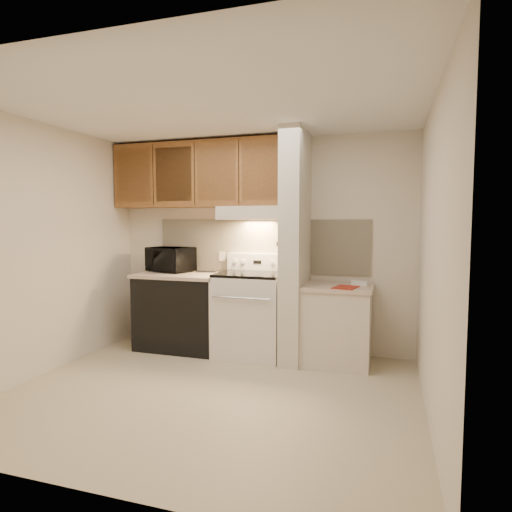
% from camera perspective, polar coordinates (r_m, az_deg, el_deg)
% --- Properties ---
extents(floor, '(3.60, 3.60, 0.00)m').
position_cam_1_polar(floor, '(4.02, -6.00, -17.73)').
color(floor, '#C3B494').
rests_on(floor, ground).
extents(ceiling, '(3.60, 3.60, 0.00)m').
position_cam_1_polar(ceiling, '(3.85, -6.33, 19.24)').
color(ceiling, white).
rests_on(ceiling, wall_back).
extents(wall_back, '(3.60, 2.50, 0.02)m').
position_cam_1_polar(wall_back, '(5.14, 0.51, 1.51)').
color(wall_back, beige).
rests_on(wall_back, floor).
extents(wall_left, '(0.02, 3.00, 2.50)m').
position_cam_1_polar(wall_left, '(4.74, -26.54, 0.78)').
color(wall_left, beige).
rests_on(wall_left, floor).
extents(wall_right, '(0.02, 3.00, 2.50)m').
position_cam_1_polar(wall_right, '(3.44, 22.55, -0.34)').
color(wall_right, beige).
rests_on(wall_right, floor).
extents(backsplash, '(2.60, 0.02, 0.63)m').
position_cam_1_polar(backsplash, '(5.13, 0.47, 1.34)').
color(backsplash, beige).
rests_on(backsplash, wall_back).
extents(range_body, '(0.76, 0.65, 0.92)m').
position_cam_1_polar(range_body, '(4.92, -0.67, -7.92)').
color(range_body, silver).
rests_on(range_body, floor).
extents(oven_window, '(0.50, 0.01, 0.30)m').
position_cam_1_polar(oven_window, '(4.62, -1.90, -8.25)').
color(oven_window, black).
rests_on(oven_window, range_body).
extents(oven_handle, '(0.65, 0.02, 0.02)m').
position_cam_1_polar(oven_handle, '(4.54, -2.06, -5.64)').
color(oven_handle, silver).
rests_on(oven_handle, range_body).
extents(cooktop, '(0.74, 0.64, 0.03)m').
position_cam_1_polar(cooktop, '(4.84, -0.67, -2.42)').
color(cooktop, black).
rests_on(cooktop, range_body).
extents(range_backguard, '(0.76, 0.08, 0.20)m').
position_cam_1_polar(range_backguard, '(5.10, 0.31, -0.77)').
color(range_backguard, silver).
rests_on(range_backguard, range_body).
extents(range_display, '(0.10, 0.01, 0.04)m').
position_cam_1_polar(range_display, '(5.06, 0.17, -0.81)').
color(range_display, black).
rests_on(range_display, range_backguard).
extents(range_knob_left_outer, '(0.05, 0.02, 0.05)m').
position_cam_1_polar(range_knob_left_outer, '(5.14, -2.82, -0.73)').
color(range_knob_left_outer, silver).
rests_on(range_knob_left_outer, range_backguard).
extents(range_knob_left_inner, '(0.05, 0.02, 0.05)m').
position_cam_1_polar(range_knob_left_inner, '(5.11, -1.76, -0.76)').
color(range_knob_left_inner, silver).
rests_on(range_knob_left_inner, range_backguard).
extents(range_knob_right_inner, '(0.05, 0.02, 0.05)m').
position_cam_1_polar(range_knob_right_inner, '(5.00, 2.13, -0.87)').
color(range_knob_right_inner, silver).
rests_on(range_knob_right_inner, range_backguard).
extents(range_knob_right_outer, '(0.05, 0.02, 0.05)m').
position_cam_1_polar(range_knob_right_outer, '(4.98, 3.25, -0.90)').
color(range_knob_right_outer, silver).
rests_on(range_knob_right_outer, range_backguard).
extents(dishwasher_front, '(1.00, 0.63, 0.87)m').
position_cam_1_polar(dishwasher_front, '(5.26, -9.86, -7.44)').
color(dishwasher_front, black).
rests_on(dishwasher_front, floor).
extents(left_countertop, '(1.04, 0.67, 0.04)m').
position_cam_1_polar(left_countertop, '(5.19, -9.93, -2.52)').
color(left_countertop, '#CBB09B').
rests_on(left_countertop, dishwasher_front).
extents(spoon_rest, '(0.25, 0.11, 0.02)m').
position_cam_1_polar(spoon_rest, '(5.26, -6.64, -2.07)').
color(spoon_rest, black).
rests_on(spoon_rest, left_countertop).
extents(teal_jar, '(0.11, 0.11, 0.11)m').
position_cam_1_polar(teal_jar, '(5.38, -8.99, -1.47)').
color(teal_jar, '#26695C').
rests_on(teal_jar, left_countertop).
extents(outlet, '(0.08, 0.01, 0.12)m').
position_cam_1_polar(outlet, '(5.28, -4.56, -0.05)').
color(outlet, beige).
rests_on(outlet, backsplash).
extents(microwave, '(0.63, 0.51, 0.30)m').
position_cam_1_polar(microwave, '(5.40, -11.35, -0.45)').
color(microwave, black).
rests_on(microwave, left_countertop).
extents(partition_pillar, '(0.22, 0.70, 2.50)m').
position_cam_1_polar(partition_pillar, '(4.67, 5.26, 1.19)').
color(partition_pillar, beige).
rests_on(partition_pillar, floor).
extents(pillar_trim, '(0.01, 0.70, 0.04)m').
position_cam_1_polar(pillar_trim, '(4.70, 3.88, 1.83)').
color(pillar_trim, brown).
rests_on(pillar_trim, partition_pillar).
extents(knife_strip, '(0.02, 0.42, 0.04)m').
position_cam_1_polar(knife_strip, '(4.65, 3.67, 2.05)').
color(knife_strip, black).
rests_on(knife_strip, partition_pillar).
extents(knife_blade_a, '(0.01, 0.03, 0.16)m').
position_cam_1_polar(knife_blade_a, '(4.51, 3.07, 0.70)').
color(knife_blade_a, silver).
rests_on(knife_blade_a, knife_strip).
extents(knife_handle_a, '(0.02, 0.02, 0.10)m').
position_cam_1_polar(knife_handle_a, '(4.51, 3.09, 2.61)').
color(knife_handle_a, black).
rests_on(knife_handle_a, knife_strip).
extents(knife_blade_b, '(0.01, 0.04, 0.18)m').
position_cam_1_polar(knife_blade_b, '(4.59, 3.31, 0.64)').
color(knife_blade_b, silver).
rests_on(knife_blade_b, knife_strip).
extents(knife_handle_b, '(0.02, 0.02, 0.10)m').
position_cam_1_polar(knife_handle_b, '(4.58, 3.31, 2.64)').
color(knife_handle_b, black).
rests_on(knife_handle_b, knife_strip).
extents(knife_blade_c, '(0.01, 0.04, 0.20)m').
position_cam_1_polar(knife_blade_c, '(4.65, 3.48, 0.56)').
color(knife_blade_c, silver).
rests_on(knife_blade_c, knife_strip).
extents(knife_handle_c, '(0.02, 0.02, 0.10)m').
position_cam_1_polar(knife_handle_c, '(4.65, 3.52, 2.66)').
color(knife_handle_c, black).
rests_on(knife_handle_c, knife_strip).
extents(knife_blade_d, '(0.01, 0.04, 0.16)m').
position_cam_1_polar(knife_blade_d, '(4.73, 3.74, 0.88)').
color(knife_blade_d, silver).
rests_on(knife_blade_d, knife_strip).
extents(knife_handle_d, '(0.02, 0.02, 0.10)m').
position_cam_1_polar(knife_handle_d, '(4.72, 3.73, 2.69)').
color(knife_handle_d, black).
rests_on(knife_handle_d, knife_strip).
extents(knife_blade_e, '(0.01, 0.04, 0.18)m').
position_cam_1_polar(knife_blade_e, '(4.82, 3.99, 0.82)').
color(knife_blade_e, silver).
rests_on(knife_blade_e, knife_strip).
extents(knife_handle_e, '(0.02, 0.02, 0.10)m').
position_cam_1_polar(knife_handle_e, '(4.81, 4.00, 2.72)').
color(knife_handle_e, black).
rests_on(knife_handle_e, knife_strip).
extents(oven_mitt, '(0.03, 0.10, 0.24)m').
position_cam_1_polar(oven_mitt, '(4.87, 4.16, 0.46)').
color(oven_mitt, slate).
rests_on(oven_mitt, partition_pillar).
extents(right_cab_base, '(0.70, 0.60, 0.81)m').
position_cam_1_polar(right_cab_base, '(4.73, 10.72, -9.21)').
color(right_cab_base, beige).
rests_on(right_cab_base, floor).
extents(right_countertop, '(0.74, 0.64, 0.04)m').
position_cam_1_polar(right_countertop, '(4.64, 10.80, -4.11)').
color(right_countertop, '#CBB09B').
rests_on(right_countertop, right_cab_base).
extents(red_folder, '(0.27, 0.33, 0.01)m').
position_cam_1_polar(red_folder, '(4.48, 11.86, -4.11)').
color(red_folder, maroon).
rests_on(red_folder, right_countertop).
extents(white_box, '(0.16, 0.11, 0.04)m').
position_cam_1_polar(white_box, '(4.70, 13.59, -3.54)').
color(white_box, white).
rests_on(white_box, right_countertop).
extents(range_hood, '(0.78, 0.44, 0.15)m').
position_cam_1_polar(range_hood, '(4.92, -0.23, 5.75)').
color(range_hood, beige).
rests_on(range_hood, upper_cabinets).
extents(hood_lip, '(0.78, 0.04, 0.06)m').
position_cam_1_polar(hood_lip, '(4.72, -1.00, 5.25)').
color(hood_lip, beige).
rests_on(hood_lip, range_hood).
extents(upper_cabinets, '(2.18, 0.33, 0.77)m').
position_cam_1_polar(upper_cabinets, '(5.24, -7.42, 10.67)').
color(upper_cabinets, brown).
rests_on(upper_cabinets, wall_back).
extents(cab_door_a, '(0.46, 0.01, 0.63)m').
position_cam_1_polar(cab_door_a, '(5.50, -16.03, 10.25)').
color(cab_door_a, brown).
rests_on(cab_door_a, upper_cabinets).
extents(cab_gap_a, '(0.01, 0.01, 0.73)m').
position_cam_1_polar(cab_gap_a, '(5.35, -13.55, 10.46)').
color(cab_gap_a, black).
rests_on(cab_gap_a, upper_cabinets).
extents(cab_door_b, '(0.46, 0.01, 0.63)m').
position_cam_1_polar(cab_door_b, '(5.22, -10.93, 10.66)').
color(cab_door_b, brown).
rests_on(cab_door_b, upper_cabinets).
extents(cab_gap_b, '(0.01, 0.01, 0.73)m').
position_cam_1_polar(cab_gap_b, '(5.10, -8.19, 10.84)').
color(cab_gap_b, black).
rests_on(cab_gap_b, upper_cabinets).
extents(cab_door_c, '(0.46, 0.01, 0.63)m').
position_cam_1_polar(cab_door_c, '(4.99, -5.30, 11.01)').
color(cab_door_c, brown).
rests_on(cab_door_c, upper_cabinets).
extents(cab_gap_c, '(0.01, 0.01, 0.73)m').
position_cam_1_polar(cab_gap_c, '(4.89, -2.30, 11.15)').
color(cab_gap_c, black).
rests_on(cab_gap_c, upper_cabinets).
extents(cab_door_d, '(0.46, 0.01, 0.63)m').
position_cam_1_polar(cab_door_d, '(4.81, 0.82, 11.27)').
color(cab_door_d, brown).
rests_on(cab_door_d, upper_cabinets).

